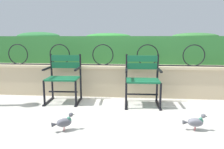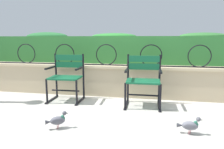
{
  "view_description": "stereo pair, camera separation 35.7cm",
  "coord_description": "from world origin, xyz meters",
  "px_view_note": "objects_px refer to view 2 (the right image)",
  "views": [
    {
      "loc": [
        0.3,
        -3.44,
        1.16
      ],
      "look_at": [
        0.0,
        0.07,
        0.55
      ],
      "focal_mm": 33.98,
      "sensor_mm": 36.0,
      "label": 1
    },
    {
      "loc": [
        0.66,
        -3.39,
        1.16
      ],
      "look_at": [
        0.0,
        0.07,
        0.55
      ],
      "focal_mm": 33.98,
      "sensor_mm": 36.0,
      "label": 2
    }
  ],
  "objects_px": {
    "pigeon_far_side": "(57,120)",
    "park_chair_right": "(143,79)",
    "pigeon_near_chairs": "(190,125)",
    "park_chair_left": "(67,76)"
  },
  "relations": [
    {
      "from": "park_chair_right",
      "to": "pigeon_near_chairs",
      "type": "relative_size",
      "value": 3.02
    },
    {
      "from": "pigeon_near_chairs",
      "to": "pigeon_far_side",
      "type": "distance_m",
      "value": 1.66
    },
    {
      "from": "pigeon_near_chairs",
      "to": "park_chair_left",
      "type": "bearing_deg",
      "value": 151.68
    },
    {
      "from": "pigeon_near_chairs",
      "to": "pigeon_far_side",
      "type": "bearing_deg",
      "value": -174.84
    },
    {
      "from": "park_chair_left",
      "to": "pigeon_near_chairs",
      "type": "distance_m",
      "value": 2.34
    },
    {
      "from": "park_chair_left",
      "to": "pigeon_near_chairs",
      "type": "bearing_deg",
      "value": -28.32
    },
    {
      "from": "pigeon_far_side",
      "to": "park_chair_right",
      "type": "bearing_deg",
      "value": 48.74
    },
    {
      "from": "park_chair_right",
      "to": "pigeon_far_side",
      "type": "xyz_separation_m",
      "value": [
        -1.04,
        -1.19,
        -0.35
      ]
    },
    {
      "from": "park_chair_right",
      "to": "pigeon_near_chairs",
      "type": "bearing_deg",
      "value": -59.51
    },
    {
      "from": "park_chair_left",
      "to": "pigeon_far_side",
      "type": "bearing_deg",
      "value": -73.0
    }
  ]
}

